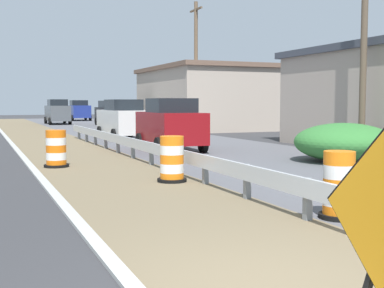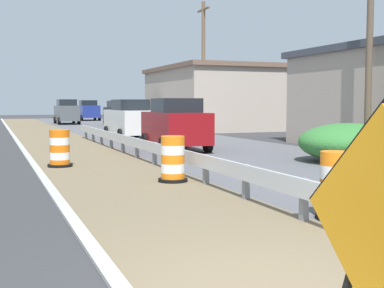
{
  "view_description": "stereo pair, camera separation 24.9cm",
  "coord_description": "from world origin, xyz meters",
  "px_view_note": "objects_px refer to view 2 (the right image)",
  "views": [
    {
      "loc": [
        -2.72,
        -4.33,
        1.93
      ],
      "look_at": [
        1.68,
        6.15,
        1.0
      ],
      "focal_mm": 47.77,
      "sensor_mm": 36.0,
      "label": 1
    },
    {
      "loc": [
        -2.49,
        -4.42,
        1.93
      ],
      "look_at": [
        1.68,
        6.15,
        1.0
      ],
      "focal_mm": 47.77,
      "sensor_mm": 36.0,
      "label": 2
    }
  ],
  "objects_px": {
    "car_trailing_far_lane": "(129,119)",
    "car_distant_a": "(119,113)",
    "car_mid_far_lane": "(88,110)",
    "car_trailing_near_lane": "(136,115)",
    "car_lead_far_lane": "(67,112)",
    "warning_sign_diamond": "(381,230)",
    "traffic_barrel_nearest": "(336,189)",
    "traffic_barrel_mid": "(60,150)",
    "utility_pole_near": "(369,45)",
    "utility_pole_mid": "(203,65)",
    "car_lead_near_lane": "(175,124)",
    "traffic_barrel_close": "(173,161)"
  },
  "relations": [
    {
      "from": "car_lead_far_lane",
      "to": "utility_pole_near",
      "type": "relative_size",
      "value": 0.59
    },
    {
      "from": "car_lead_near_lane",
      "to": "car_trailing_far_lane",
      "type": "relative_size",
      "value": 0.91
    },
    {
      "from": "traffic_barrel_mid",
      "to": "car_lead_far_lane",
      "type": "bearing_deg",
      "value": 81.84
    },
    {
      "from": "traffic_barrel_nearest",
      "to": "car_mid_far_lane",
      "type": "height_order",
      "value": "car_mid_far_lane"
    },
    {
      "from": "car_lead_near_lane",
      "to": "car_trailing_far_lane",
      "type": "xyz_separation_m",
      "value": [
        -0.09,
        6.96,
        -0.0
      ]
    },
    {
      "from": "car_distant_a",
      "to": "utility_pole_near",
      "type": "bearing_deg",
      "value": 4.01
    },
    {
      "from": "warning_sign_diamond",
      "to": "traffic_barrel_close",
      "type": "xyz_separation_m",
      "value": [
        1.65,
        8.96,
        -0.55
      ]
    },
    {
      "from": "car_trailing_far_lane",
      "to": "car_distant_a",
      "type": "relative_size",
      "value": 1.04
    },
    {
      "from": "traffic_barrel_close",
      "to": "utility_pole_mid",
      "type": "height_order",
      "value": "utility_pole_mid"
    },
    {
      "from": "warning_sign_diamond",
      "to": "traffic_barrel_mid",
      "type": "relative_size",
      "value": 1.78
    },
    {
      "from": "car_lead_far_lane",
      "to": "car_distant_a",
      "type": "relative_size",
      "value": 1.03
    },
    {
      "from": "car_distant_a",
      "to": "utility_pole_mid",
      "type": "xyz_separation_m",
      "value": [
        2.77,
        -11.79,
        3.32
      ]
    },
    {
      "from": "warning_sign_diamond",
      "to": "car_mid_far_lane",
      "type": "distance_m",
      "value": 53.69
    },
    {
      "from": "car_mid_far_lane",
      "to": "utility_pole_near",
      "type": "height_order",
      "value": "utility_pole_near"
    },
    {
      "from": "car_distant_a",
      "to": "warning_sign_diamond",
      "type": "bearing_deg",
      "value": -12.26
    },
    {
      "from": "car_trailing_near_lane",
      "to": "utility_pole_near",
      "type": "bearing_deg",
      "value": 5.23
    },
    {
      "from": "car_trailing_far_lane",
      "to": "traffic_barrel_mid",
      "type": "bearing_deg",
      "value": 154.27
    },
    {
      "from": "traffic_barrel_nearest",
      "to": "car_lead_near_lane",
      "type": "relative_size",
      "value": 0.27
    },
    {
      "from": "car_mid_far_lane",
      "to": "car_trailing_far_lane",
      "type": "relative_size",
      "value": 0.92
    },
    {
      "from": "car_lead_near_lane",
      "to": "car_lead_far_lane",
      "type": "height_order",
      "value": "car_lead_far_lane"
    },
    {
      "from": "traffic_barrel_mid",
      "to": "car_lead_near_lane",
      "type": "relative_size",
      "value": 0.27
    },
    {
      "from": "car_distant_a",
      "to": "utility_pole_near",
      "type": "relative_size",
      "value": 0.57
    },
    {
      "from": "car_trailing_near_lane",
      "to": "utility_pole_near",
      "type": "height_order",
      "value": "utility_pole_near"
    },
    {
      "from": "car_mid_far_lane",
      "to": "car_distant_a",
      "type": "bearing_deg",
      "value": 2.02
    },
    {
      "from": "traffic_barrel_nearest",
      "to": "car_distant_a",
      "type": "xyz_separation_m",
      "value": [
        4.94,
        35.75,
        0.54
      ]
    },
    {
      "from": "car_trailing_far_lane",
      "to": "utility_pole_near",
      "type": "xyz_separation_m",
      "value": [
        5.91,
        -11.45,
        2.94
      ]
    },
    {
      "from": "warning_sign_diamond",
      "to": "traffic_barrel_close",
      "type": "height_order",
      "value": "warning_sign_diamond"
    },
    {
      "from": "car_lead_near_lane",
      "to": "car_trailing_near_lane",
      "type": "xyz_separation_m",
      "value": [
        3.06,
        17.19,
        -0.06
      ]
    },
    {
      "from": "traffic_barrel_nearest",
      "to": "car_lead_far_lane",
      "type": "bearing_deg",
      "value": 88.35
    },
    {
      "from": "car_lead_far_lane",
      "to": "car_trailing_near_lane",
      "type": "bearing_deg",
      "value": -161.35
    },
    {
      "from": "car_lead_far_lane",
      "to": "utility_pole_mid",
      "type": "distance_m",
      "value": 17.9
    },
    {
      "from": "car_mid_far_lane",
      "to": "car_trailing_near_lane",
      "type": "bearing_deg",
      "value": 1.08
    },
    {
      "from": "car_mid_far_lane",
      "to": "warning_sign_diamond",
      "type": "bearing_deg",
      "value": -7.1
    },
    {
      "from": "car_lead_near_lane",
      "to": "car_distant_a",
      "type": "distance_m",
      "value": 23.44
    },
    {
      "from": "car_trailing_far_lane",
      "to": "utility_pole_near",
      "type": "distance_m",
      "value": 13.22
    },
    {
      "from": "car_distant_a",
      "to": "utility_pole_near",
      "type": "height_order",
      "value": "utility_pole_near"
    },
    {
      "from": "traffic_barrel_close",
      "to": "car_distant_a",
      "type": "distance_m",
      "value": 31.56
    },
    {
      "from": "car_mid_far_lane",
      "to": "car_distant_a",
      "type": "distance_m",
      "value": 13.25
    },
    {
      "from": "warning_sign_diamond",
      "to": "utility_pole_mid",
      "type": "height_order",
      "value": "utility_pole_mid"
    },
    {
      "from": "traffic_barrel_nearest",
      "to": "traffic_barrel_mid",
      "type": "height_order",
      "value": "traffic_barrel_nearest"
    },
    {
      "from": "car_lead_far_lane",
      "to": "traffic_barrel_close",
      "type": "bearing_deg",
      "value": 176.22
    },
    {
      "from": "car_lead_far_lane",
      "to": "traffic_barrel_mid",
      "type": "bearing_deg",
      "value": 171.8
    },
    {
      "from": "traffic_barrel_mid",
      "to": "car_lead_near_lane",
      "type": "height_order",
      "value": "car_lead_near_lane"
    },
    {
      "from": "car_trailing_near_lane",
      "to": "utility_pole_near",
      "type": "relative_size",
      "value": 0.63
    },
    {
      "from": "car_trailing_near_lane",
      "to": "car_lead_far_lane",
      "type": "xyz_separation_m",
      "value": [
        -3.58,
        10.57,
        0.12
      ]
    },
    {
      "from": "traffic_barrel_nearest",
      "to": "car_trailing_far_lane",
      "type": "distance_m",
      "value": 19.57
    },
    {
      "from": "traffic_barrel_close",
      "to": "car_trailing_near_lane",
      "type": "relative_size",
      "value": 0.23
    },
    {
      "from": "traffic_barrel_mid",
      "to": "utility_pole_near",
      "type": "relative_size",
      "value": 0.14
    },
    {
      "from": "traffic_barrel_close",
      "to": "car_trailing_far_lane",
      "type": "bearing_deg",
      "value": 79.42
    },
    {
      "from": "car_lead_far_lane",
      "to": "warning_sign_diamond",
      "type": "bearing_deg",
      "value": 174.85
    }
  ]
}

